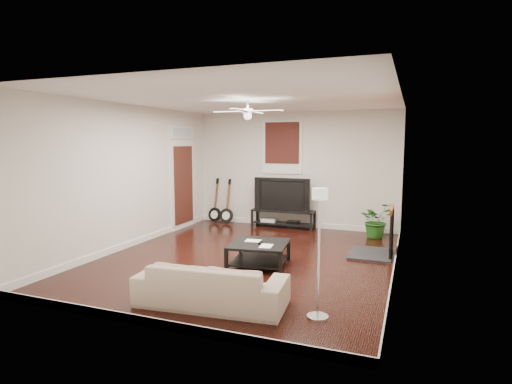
% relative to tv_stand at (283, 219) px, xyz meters
% --- Properties ---
extents(room, '(5.01, 6.01, 2.81)m').
position_rel_tv_stand_xyz_m(room, '(0.20, -2.78, 1.18)').
color(room, black).
rests_on(room, ground).
extents(brick_accent, '(0.02, 2.20, 2.80)m').
position_rel_tv_stand_xyz_m(brick_accent, '(2.69, -1.78, 1.18)').
color(brick_accent, '#AE5F38').
rests_on(brick_accent, floor).
extents(fireplace, '(0.80, 1.10, 0.92)m').
position_rel_tv_stand_xyz_m(fireplace, '(2.40, -1.78, 0.24)').
color(fireplace, black).
rests_on(fireplace, floor).
extents(window_back, '(1.00, 0.06, 1.30)m').
position_rel_tv_stand_xyz_m(window_back, '(-0.10, 0.19, 1.73)').
color(window_back, '#350F0E').
rests_on(window_back, wall_back).
extents(door_left, '(0.08, 1.00, 2.50)m').
position_rel_tv_stand_xyz_m(door_left, '(-2.26, -0.88, 1.03)').
color(door_left, white).
rests_on(door_left, wall_left).
extents(tv_stand, '(1.54, 0.41, 0.43)m').
position_rel_tv_stand_xyz_m(tv_stand, '(0.00, 0.00, 0.00)').
color(tv_stand, black).
rests_on(tv_stand, floor).
extents(tv, '(1.38, 0.18, 0.79)m').
position_rel_tv_stand_xyz_m(tv, '(0.00, 0.02, 0.61)').
color(tv, black).
rests_on(tv, tv_stand).
extents(coffee_table, '(1.05, 1.05, 0.39)m').
position_rel_tv_stand_xyz_m(coffee_table, '(0.55, -3.15, -0.02)').
color(coffee_table, black).
rests_on(coffee_table, floor).
extents(sofa, '(1.97, 0.92, 0.56)m').
position_rel_tv_stand_xyz_m(sofa, '(0.58, -4.95, 0.06)').
color(sofa, tan).
rests_on(sofa, floor).
extents(floor_lamp, '(0.28, 0.28, 1.56)m').
position_rel_tv_stand_xyz_m(floor_lamp, '(1.93, -4.85, 0.56)').
color(floor_lamp, silver).
rests_on(floor_lamp, floor).
extents(potted_plant, '(0.92, 0.92, 0.78)m').
position_rel_tv_stand_xyz_m(potted_plant, '(2.20, -0.30, 0.17)').
color(potted_plant, '#1F5919').
rests_on(potted_plant, floor).
extents(guitar_left, '(0.38, 0.29, 1.16)m').
position_rel_tv_stand_xyz_m(guitar_left, '(-1.84, -0.03, 0.36)').
color(guitar_left, black).
rests_on(guitar_left, floor).
extents(guitar_right, '(0.36, 0.25, 1.16)m').
position_rel_tv_stand_xyz_m(guitar_right, '(-1.49, -0.06, 0.36)').
color(guitar_right, black).
rests_on(guitar_right, floor).
extents(ceiling_fan, '(1.24, 1.24, 0.32)m').
position_rel_tv_stand_xyz_m(ceiling_fan, '(0.20, -2.78, 2.38)').
color(ceiling_fan, white).
rests_on(ceiling_fan, ceiling).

